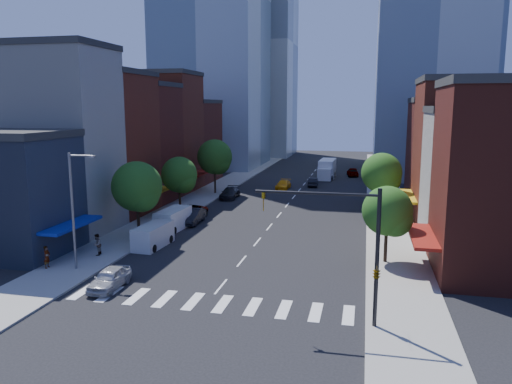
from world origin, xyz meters
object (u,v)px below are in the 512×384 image
box_truck (327,170)px  pedestrian_near (47,257)px  parked_car_rear (230,193)px  taxi (283,185)px  cargo_van_near (152,236)px  traffic_car_far (353,172)px  parked_car_second (193,216)px  pedestrian_far (97,245)px  parked_car_third (189,213)px  cargo_van_far (173,220)px  parked_car_front (110,278)px  traffic_car_oncoming (313,182)px

box_truck → pedestrian_near: 57.18m
parked_car_rear → taxi: (5.92, 9.39, -0.08)m
taxi → box_truck: box_truck is taller
cargo_van_near → traffic_car_far: cargo_van_near is taller
parked_car_second → pedestrian_far: size_ratio=2.64×
parked_car_third → cargo_van_far: (-0.01, -4.88, 0.31)m
parked_car_front → cargo_van_far: bearing=95.4°
cargo_van_far → pedestrian_far: size_ratio=2.82×
cargo_van_near → cargo_van_far: cargo_van_far is taller
pedestrian_far → traffic_car_far: bearing=148.0°
traffic_car_far → pedestrian_far: bearing=63.0°
parked_car_rear → cargo_van_near: (-0.38, -24.80, 0.28)m
taxi → traffic_car_oncoming: traffic_car_oncoming is taller
taxi → pedestrian_far: bearing=-101.8°
taxi → parked_car_second: bearing=-101.0°
parked_car_front → cargo_van_far: 16.82m
traffic_car_oncoming → pedestrian_far: pedestrian_far is taller
parked_car_front → pedestrian_far: 8.05m
parked_car_front → cargo_van_far: size_ratio=0.83×
parked_car_front → parked_car_rear: parked_car_rear is taller
parked_car_rear → pedestrian_far: bearing=-99.1°
parked_car_rear → taxi: parked_car_rear is taller
parked_car_third → traffic_car_oncoming: bearing=74.1°
pedestrian_near → cargo_van_near: bearing=-36.6°
parked_car_second → traffic_car_far: size_ratio=1.05×
parked_car_rear → box_truck: (11.57, 22.02, 0.81)m
taxi → pedestrian_near: (-11.71, -41.85, 0.37)m
traffic_car_far → traffic_car_oncoming: bearing=59.0°
box_truck → pedestrian_far: size_ratio=4.48×
parked_car_third → parked_car_second: bearing=-52.3°
parked_car_rear → traffic_car_far: traffic_car_far is taller
cargo_van_near → traffic_car_oncoming: 39.12m
cargo_van_near → traffic_car_oncoming: size_ratio=1.20×
parked_car_third → taxi: bearing=80.1°
cargo_van_near → traffic_car_oncoming: bearing=78.2°
parked_car_third → pedestrian_near: pedestrian_near is taller
parked_car_rear → cargo_van_far: cargo_van_far is taller
taxi → cargo_van_far: bearing=-101.6°
parked_car_second → pedestrian_far: pedestrian_far is taller
traffic_car_oncoming → pedestrian_near: pedestrian_near is taller
parked_car_front → parked_car_third: 21.67m
parked_car_second → traffic_car_far: 44.25m
parked_car_second → traffic_car_oncoming: 29.91m
taxi → traffic_car_far: 19.41m
parked_car_second → cargo_van_near: size_ratio=0.98×
traffic_car_oncoming → pedestrian_far: size_ratio=2.25×
parked_car_second → box_truck: 39.05m
parked_car_front → traffic_car_far: bearing=74.9°
cargo_van_far → pedestrian_near: 14.83m
cargo_van_near → box_truck: size_ratio=0.60×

